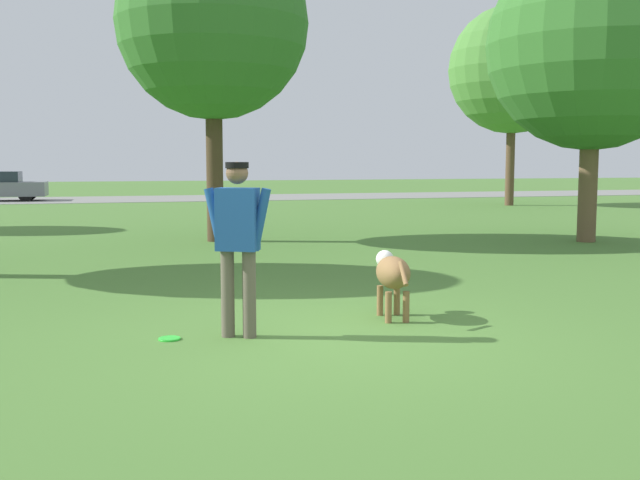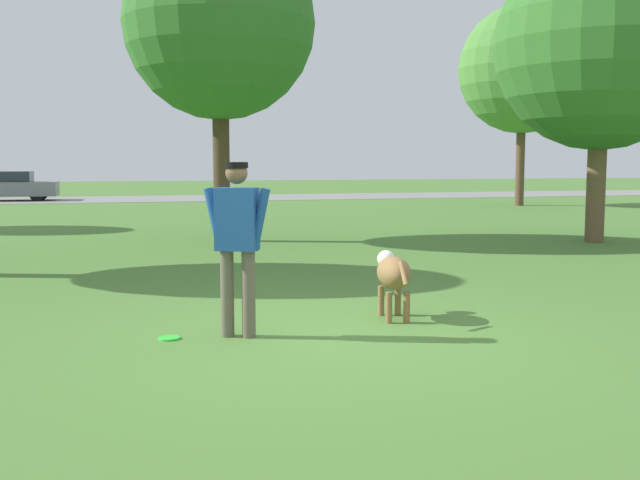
{
  "view_description": "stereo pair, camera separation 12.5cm",
  "coord_description": "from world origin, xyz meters",
  "px_view_note": "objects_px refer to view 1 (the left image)",
  "views": [
    {
      "loc": [
        -1.98,
        -6.82,
        1.69
      ],
      "look_at": [
        0.12,
        0.41,
        0.9
      ],
      "focal_mm": 42.0,
      "sensor_mm": 36.0,
      "label": 1
    },
    {
      "loc": [
        -1.86,
        -6.85,
        1.69
      ],
      "look_at": [
        0.12,
        0.41,
        0.9
      ],
      "focal_mm": 42.0,
      "sensor_mm": 36.0,
      "label": 2
    }
  ],
  "objects_px": {
    "person": "(238,235)",
    "tree_far_right": "(513,70)",
    "tree_mid_center": "(213,24)",
    "frisbee": "(169,339)",
    "tree_near_right": "(593,45)",
    "dog": "(392,274)"
  },
  "relations": [
    {
      "from": "person",
      "to": "tree_near_right",
      "type": "xyz_separation_m",
      "value": [
        8.59,
        6.54,
        3.09
      ]
    },
    {
      "from": "dog",
      "to": "tree_far_right",
      "type": "distance_m",
      "value": 22.5
    },
    {
      "from": "person",
      "to": "dog",
      "type": "bearing_deg",
      "value": 39.78
    },
    {
      "from": "person",
      "to": "tree_near_right",
      "type": "distance_m",
      "value": 11.23
    },
    {
      "from": "person",
      "to": "frisbee",
      "type": "distance_m",
      "value": 1.19
    },
    {
      "from": "person",
      "to": "tree_mid_center",
      "type": "relative_size",
      "value": 0.26
    },
    {
      "from": "tree_near_right",
      "to": "dog",
      "type": "bearing_deg",
      "value": -138.19
    },
    {
      "from": "tree_mid_center",
      "to": "tree_far_right",
      "type": "bearing_deg",
      "value": 37.73
    },
    {
      "from": "tree_far_right",
      "to": "tree_mid_center",
      "type": "distance_m",
      "value": 16.26
    },
    {
      "from": "tree_near_right",
      "to": "tree_mid_center",
      "type": "bearing_deg",
      "value": 163.12
    },
    {
      "from": "person",
      "to": "tree_near_right",
      "type": "bearing_deg",
      "value": 63.63
    },
    {
      "from": "tree_far_right",
      "to": "tree_mid_center",
      "type": "bearing_deg",
      "value": -142.27
    },
    {
      "from": "dog",
      "to": "tree_far_right",
      "type": "bearing_deg",
      "value": -25.66
    },
    {
      "from": "person",
      "to": "tree_far_right",
      "type": "xyz_separation_m",
      "value": [
        13.9,
        18.76,
        4.18
      ]
    },
    {
      "from": "frisbee",
      "to": "tree_near_right",
      "type": "height_order",
      "value": "tree_near_right"
    },
    {
      "from": "tree_far_right",
      "to": "tree_near_right",
      "type": "bearing_deg",
      "value": -113.48
    },
    {
      "from": "tree_mid_center",
      "to": "person",
      "type": "bearing_deg",
      "value": -96.83
    },
    {
      "from": "tree_far_right",
      "to": "tree_near_right",
      "type": "xyz_separation_m",
      "value": [
        -5.31,
        -12.23,
        -1.09
      ]
    },
    {
      "from": "dog",
      "to": "tree_near_right",
      "type": "xyz_separation_m",
      "value": [
        6.84,
        6.12,
        3.6
      ]
    },
    {
      "from": "frisbee",
      "to": "tree_far_right",
      "type": "xyz_separation_m",
      "value": [
        14.56,
        18.69,
        5.16
      ]
    },
    {
      "from": "frisbee",
      "to": "tree_near_right",
      "type": "xyz_separation_m",
      "value": [
        9.25,
        6.46,
        4.08
      ]
    },
    {
      "from": "dog",
      "to": "frisbee",
      "type": "height_order",
      "value": "dog"
    }
  ]
}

